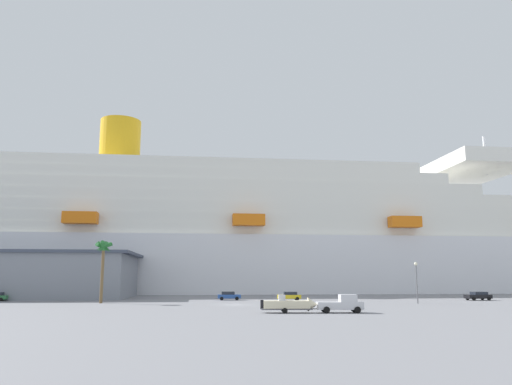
# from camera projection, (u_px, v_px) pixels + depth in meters

# --- Properties ---
(ground_plane) EXTENTS (600.00, 600.00, 0.00)m
(ground_plane) POSITION_uv_depth(u_px,v_px,m) (235.00, 297.00, 107.01)
(ground_plane) COLOR gray
(cruise_ship) EXTENTS (274.09, 50.05, 53.53)m
(cruise_ship) POSITION_uv_depth(u_px,v_px,m) (249.00, 240.00, 137.82)
(cruise_ship) COLOR white
(cruise_ship) RESTS_ON ground_plane
(pickup_truck) EXTENTS (5.63, 2.34, 2.20)m
(pickup_truck) POSITION_uv_depth(u_px,v_px,m) (342.00, 304.00, 60.40)
(pickup_truck) COLOR silver
(pickup_truck) RESTS_ON ground_plane
(small_boat_on_trailer) EXTENTS (7.87, 2.13, 2.15)m
(small_boat_on_trailer) POSITION_uv_depth(u_px,v_px,m) (292.00, 305.00, 60.24)
(small_boat_on_trailer) COLOR #595960
(small_boat_on_trailer) RESTS_ON ground_plane
(palm_tree) EXTENTS (3.03, 3.01, 10.40)m
(palm_tree) POSITION_uv_depth(u_px,v_px,m) (103.00, 252.00, 83.49)
(palm_tree) COLOR brown
(palm_tree) RESTS_ON ground_plane
(street_lamp) EXTENTS (0.56, 0.56, 6.74)m
(street_lamp) POSITION_uv_depth(u_px,v_px,m) (416.00, 276.00, 81.49)
(street_lamp) COLOR slate
(street_lamp) RESTS_ON ground_plane
(parked_car_black_coupe) EXTENTS (5.03, 2.77, 1.58)m
(parked_car_black_coupe) POSITION_uv_depth(u_px,v_px,m) (478.00, 296.00, 92.12)
(parked_car_black_coupe) COLOR black
(parked_car_black_coupe) RESTS_ON ground_plane
(parked_car_yellow_taxi) EXTENTS (4.34, 2.07, 1.58)m
(parked_car_yellow_taxi) POSITION_uv_depth(u_px,v_px,m) (289.00, 296.00, 91.76)
(parked_car_yellow_taxi) COLOR yellow
(parked_car_yellow_taxi) RESTS_ON ground_plane
(parked_car_blue_suv) EXTENTS (4.42, 2.25, 1.58)m
(parked_car_blue_suv) POSITION_uv_depth(u_px,v_px,m) (229.00, 296.00, 93.11)
(parked_car_blue_suv) COLOR #264C99
(parked_car_blue_suv) RESTS_ON ground_plane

